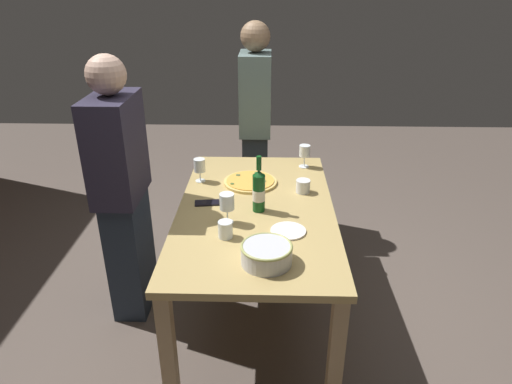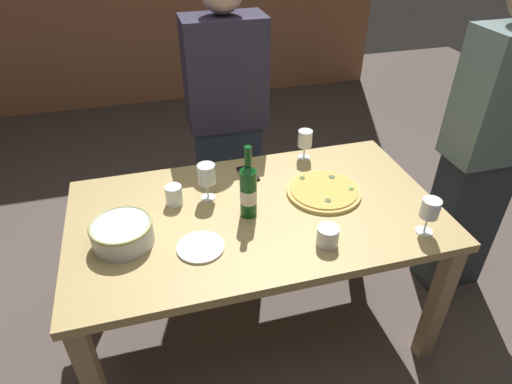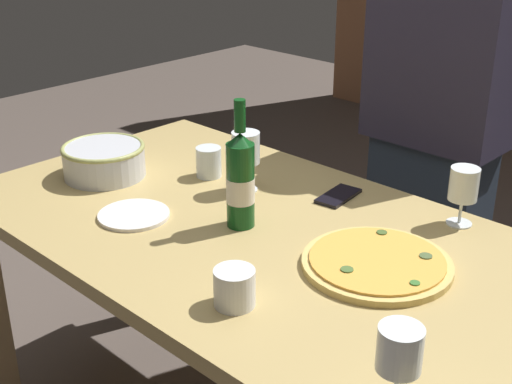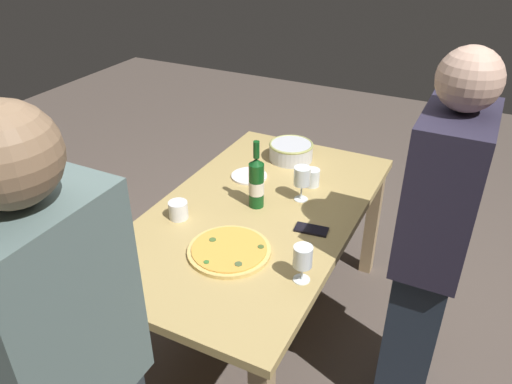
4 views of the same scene
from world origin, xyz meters
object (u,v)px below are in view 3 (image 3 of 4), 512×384
Objects in this scene: wine_glass_far_left at (400,352)px; side_plate at (134,215)px; wine_glass_near_pizza at (464,186)px; cup_ceramic at (234,288)px; dining_table at (256,259)px; pizza at (377,263)px; cup_amber at (209,162)px; cell_phone at (338,196)px; person_host at (436,135)px; wine_glass_by_bottle at (246,149)px; wine_bottle at (240,179)px; serving_bowl at (104,159)px.

wine_glass_far_left reaches higher than side_plate.
cup_ceramic is at bearing -102.72° from wine_glass_near_pizza.
pizza is at bearing 7.85° from dining_table.
cup_amber is 0.48× the size of side_plate.
side_plate is (0.06, -0.32, -0.04)m from cup_amber.
wine_glass_near_pizza is 0.74m from cup_amber.
person_host is at bearing 82.22° from cell_phone.
dining_table is at bearing -133.99° from wine_glass_near_pizza.
dining_table is 9.27× the size of wine_glass_by_bottle.
wine_bottle is at bearing -155.82° from dining_table.
serving_bowl is at bearing 164.07° from cup_ceramic.
serving_bowl is 0.15× the size of person_host.
serving_bowl is at bearing -174.79° from wine_bottle.
side_plate is at bearing 167.42° from cup_ceramic.
cell_phone is (-0.17, 0.57, -0.04)m from cup_ceramic.
cell_phone is (0.04, 0.29, 0.10)m from dining_table.
wine_glass_near_pizza is at bearing 40.76° from person_host.
cell_phone is (-0.59, 0.61, -0.11)m from wine_glass_far_left.
cell_phone is (0.37, 0.14, -0.04)m from cup_amber.
serving_bowl reaches higher than cell_phone.
wine_glass_near_pizza reaches higher than side_plate.
dining_table is at bearing -39.22° from wine_glass_by_bottle.
cup_amber is at bearing 156.26° from dining_table.
person_host is (0.00, 0.50, 0.05)m from cell_phone.
cup_amber is at bearing -179.01° from wine_glass_by_bottle.
cup_ceramic reaches higher than side_plate.
pizza is at bearing -46.42° from cell_phone.
pizza is 0.68m from cup_amber.
wine_glass_by_bottle is at bearing -155.03° from cell_phone.
wine_glass_by_bottle is 0.29m from cell_phone.
wine_glass_far_left is 1.77× the size of cup_amber.
serving_bowl reaches higher than dining_table.
cup_ceramic is 0.60m from cell_phone.
serving_bowl is at bearing -136.77° from cup_amber.
pizza is at bearing 24.74° from person_host.
pizza is 0.80m from person_host.
wine_glass_far_left reaches higher than cell_phone.
cup_amber is at bearing 141.69° from cup_ceramic.
wine_glass_far_left is (0.66, -0.30, -0.01)m from wine_bottle.
wine_bottle is at bearing -170.40° from pizza.
pizza is 3.94× the size of cup_ceramic.
wine_glass_far_left reaches higher than cup_amber.
cell_phone reaches higher than dining_table.
side_plate is at bearing -139.03° from wine_glass_near_pizza.
dining_table is 10.38× the size of wine_glass_near_pizza.
cup_ceramic is at bearing -12.58° from side_plate.
wine_glass_far_left reaches higher than cup_ceramic.
serving_bowl is at bearing -32.20° from person_host.
wine_glass_near_pizza is 0.85m from side_plate.
dining_table is 11.11× the size of cell_phone.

